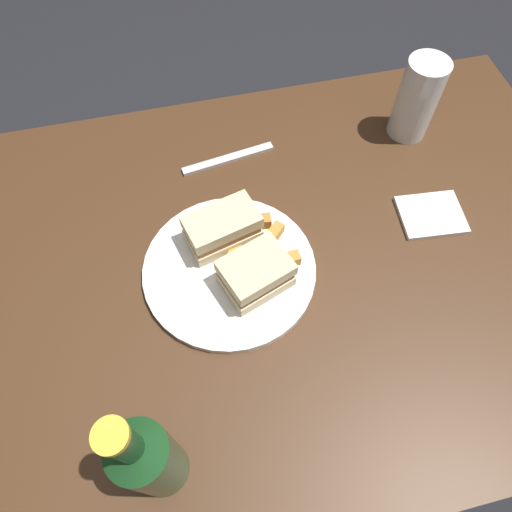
% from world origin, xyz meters
% --- Properties ---
extents(ground_plane, '(6.00, 6.00, 0.00)m').
position_xyz_m(ground_plane, '(0.00, 0.00, 0.00)').
color(ground_plane, black).
extents(dining_table, '(1.16, 0.81, 0.71)m').
position_xyz_m(dining_table, '(0.00, 0.00, 0.35)').
color(dining_table, '#422816').
rests_on(dining_table, ground).
extents(plate, '(0.28, 0.28, 0.01)m').
position_xyz_m(plate, '(-0.09, 0.00, 0.71)').
color(plate, white).
rests_on(plate, dining_table).
extents(sandwich_half_left, '(0.12, 0.11, 0.06)m').
position_xyz_m(sandwich_half_left, '(-0.05, -0.04, 0.75)').
color(sandwich_half_left, beige).
rests_on(sandwich_half_left, plate).
extents(sandwich_half_right, '(0.13, 0.09, 0.06)m').
position_xyz_m(sandwich_half_right, '(-0.09, 0.06, 0.75)').
color(sandwich_half_right, beige).
rests_on(sandwich_half_right, plate).
extents(potato_wedge_front, '(0.05, 0.02, 0.02)m').
position_xyz_m(potato_wedge_front, '(0.00, -0.01, 0.73)').
color(potato_wedge_front, '#B77F33').
rests_on(potato_wedge_front, plate).
extents(potato_wedge_middle, '(0.04, 0.04, 0.02)m').
position_xyz_m(potato_wedge_middle, '(-0.01, 0.04, 0.73)').
color(potato_wedge_middle, '#B77F33').
rests_on(potato_wedge_middle, plate).
extents(potato_wedge_back, '(0.06, 0.02, 0.02)m').
position_xyz_m(potato_wedge_back, '(-0.03, 0.07, 0.73)').
color(potato_wedge_back, '#AD702D').
rests_on(potato_wedge_back, plate).
extents(potato_wedge_left_edge, '(0.04, 0.05, 0.01)m').
position_xyz_m(potato_wedge_left_edge, '(-0.07, 0.03, 0.73)').
color(potato_wedge_left_edge, gold).
rests_on(potato_wedge_left_edge, plate).
extents(pint_glass, '(0.08, 0.08, 0.16)m').
position_xyz_m(pint_glass, '(0.31, 0.23, 0.78)').
color(pint_glass, white).
rests_on(pint_glass, dining_table).
extents(cider_bottle, '(0.07, 0.07, 0.27)m').
position_xyz_m(cider_bottle, '(-0.23, -0.27, 0.81)').
color(cider_bottle, '#19421E').
rests_on(cider_bottle, dining_table).
extents(napkin, '(0.12, 0.10, 0.01)m').
position_xyz_m(napkin, '(0.28, 0.03, 0.71)').
color(napkin, white).
rests_on(napkin, dining_table).
extents(fork, '(0.18, 0.04, 0.01)m').
position_xyz_m(fork, '(-0.04, 0.24, 0.71)').
color(fork, silver).
rests_on(fork, dining_table).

